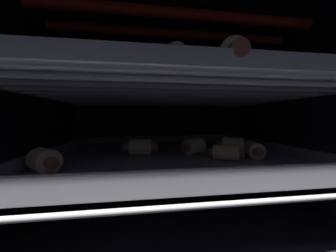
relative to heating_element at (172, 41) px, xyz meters
The scene contains 27 objects.
ground_plane 31.66cm from the heating_element, 90.00° to the right, with size 52.73×45.18×1.20cm, color black.
oven_wall_back 26.15cm from the heating_element, 90.00° to the left, with size 52.73×1.20×33.83cm, color black.
oven_wall_left 29.39cm from the heating_element, behind, with size 1.20×42.78×33.83cm, color black.
oven_wall_right 29.39cm from the heating_element, ahead, with size 1.20×42.78×33.83cm, color black.
oven_ceiling 3.37cm from the heating_element, 90.00° to the right, with size 52.73×45.18×1.20cm, color black.
heating_element is the anchor object (origin of this frame).
oven_rack_lower 22.47cm from the heating_element, 90.00° to the right, with size 47.92×41.93×0.57cm.
baking_tray_lower 21.60cm from the heating_element, 90.00° to the right, with size 42.41×35.06×2.51cm.
pig_in_blanket_lower_0 23.02cm from the heating_element, ahead, with size 6.31×4.46×3.07cm.
pig_in_blanket_lower_1 20.85cm from the heating_element, behind, with size 6.34×3.20×2.90cm.
pig_in_blanket_lower_2 24.79cm from the heating_element, 23.27° to the right, with size 3.63×5.74×2.66cm.
pig_in_blanket_lower_3 28.42cm from the heating_element, 150.56° to the right, with size 4.49×4.42×2.98cm.
pig_in_blanket_lower_4 22.70cm from the heating_element, 42.46° to the right, with size 5.37×4.07×2.44cm.
pig_in_blanket_lower_5 20.37cm from the heating_element, 22.89° to the right, with size 5.22×4.27×2.97cm.
oven_rack_upper 10.61cm from the heating_element, 90.00° to the left, with size 48.10×41.93×0.75cm.
baking_tray_upper 9.70cm from the heating_element, 90.00° to the right, with size 42.41×35.06×2.27cm.
pig_in_blanket_upper_0 21.76cm from the heating_element, 145.12° to the right, with size 4.67×5.03×3.18cm.
pig_in_blanket_upper_1 16.53cm from the heating_element, 95.19° to the right, with size 4.12×5.41×2.53cm.
pig_in_blanket_upper_2 16.90cm from the heating_element, 73.76° to the right, with size 3.70×6.65×3.29cm.
pig_in_blanket_upper_3 10.10cm from the heating_element, 146.91° to the right, with size 4.44×5.92×2.68cm.
pig_in_blanket_upper_4 13.88cm from the heating_element, 52.81° to the left, with size 5.17×3.95×3.05cm.
pig_in_blanket_upper_5 14.96cm from the heating_element, 166.56° to the right, with size 5.82×4.17×2.76cm.
pig_in_blanket_upper_6 15.12cm from the heating_element, behind, with size 2.96×5.74×2.91cm.
pig_in_blanket_upper_7 13.06cm from the heating_element, 65.95° to the right, with size 6.18×3.58×3.25cm.
pig_in_blanket_upper_8 16.58cm from the heating_element, 124.84° to the right, with size 3.15×5.13×2.70cm.
pig_in_blanket_upper_9 18.41cm from the heating_element, ahead, with size 3.04×5.12×2.86cm.
pig_in_blanket_upper_10 15.14cm from the heating_element, ahead, with size 3.15×5.23×3.13cm.
Camera 1 is at (-5.49, -33.72, 16.33)cm, focal length 18.96 mm.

